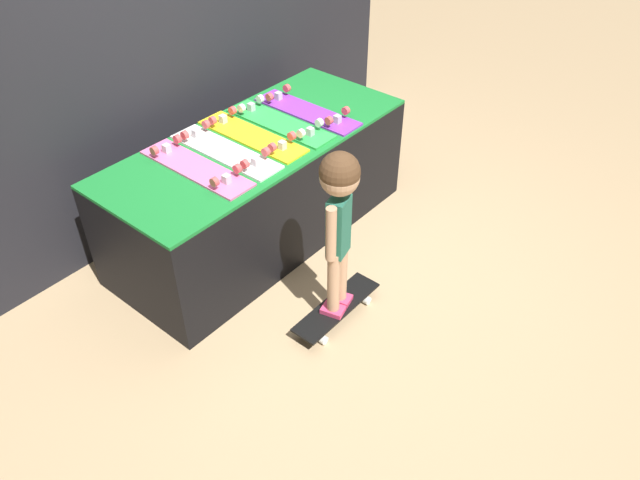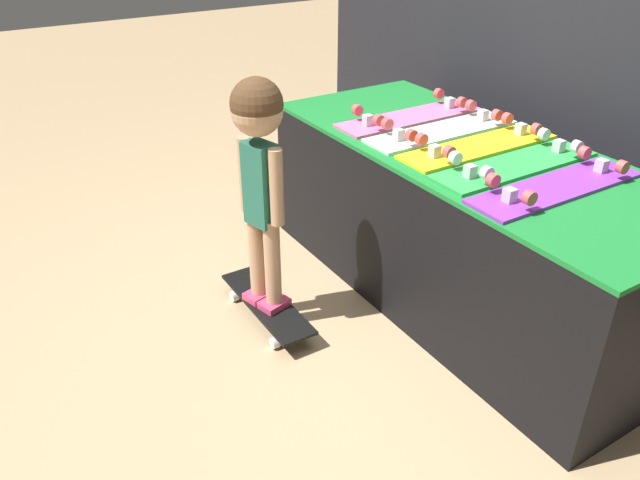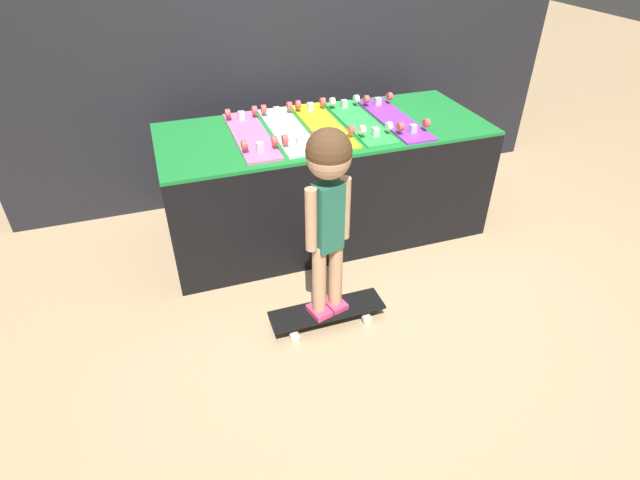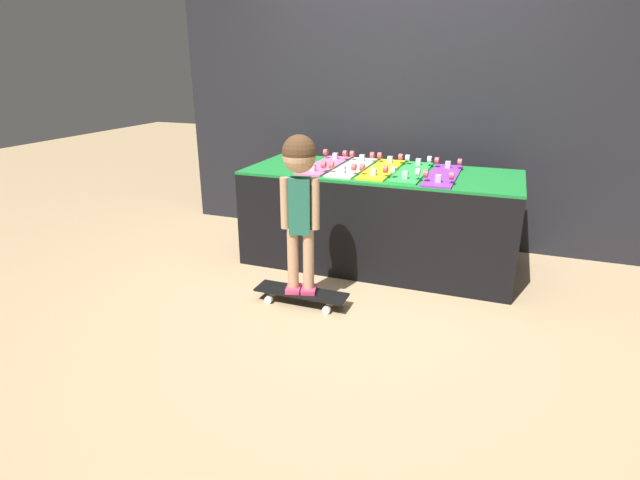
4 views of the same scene
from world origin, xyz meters
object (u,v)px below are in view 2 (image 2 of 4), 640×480
skateboard_green_on_rack (516,163)px  skateboard_purple_on_rack (557,185)px  skateboard_on_floor (267,305)px  skateboard_white_on_rack (442,129)px  child (259,154)px  skateboard_yellow_on_rack (479,145)px  skateboard_pink_on_rack (410,116)px

skateboard_green_on_rack → skateboard_purple_on_rack: same height
skateboard_green_on_rack → skateboard_on_floor: bearing=-120.4°
skateboard_white_on_rack → skateboard_purple_on_rack: size_ratio=1.00×
skateboard_white_on_rack → skateboard_green_on_rack: bearing=-1.9°
skateboard_on_floor → child: child is taller
skateboard_yellow_on_rack → skateboard_on_floor: size_ratio=1.24×
skateboard_pink_on_rack → skateboard_white_on_rack: (0.23, 0.00, 0.00)m
skateboard_pink_on_rack → skateboard_on_floor: skateboard_pink_on_rack is taller
skateboard_pink_on_rack → child: child is taller
skateboard_pink_on_rack → child: 0.94m
skateboard_yellow_on_rack → child: bearing=-107.8°
skateboard_yellow_on_rack → child: size_ratio=0.75×
skateboard_purple_on_rack → child: child is taller
skateboard_white_on_rack → skateboard_on_floor: skateboard_white_on_rack is taller
skateboard_white_on_rack → skateboard_on_floor: bearing=-93.9°
skateboard_on_floor → skateboard_yellow_on_rack: bearing=72.2°
skateboard_on_floor → skateboard_white_on_rack: bearing=86.1°
skateboard_pink_on_rack → skateboard_purple_on_rack: (0.94, -0.04, 0.00)m
skateboard_pink_on_rack → skateboard_white_on_rack: 0.23m
skateboard_yellow_on_rack → skateboard_on_floor: 1.20m
skateboard_yellow_on_rack → skateboard_green_on_rack: (0.23, -0.02, 0.00)m
skateboard_white_on_rack → skateboard_green_on_rack: (0.47, -0.02, 0.00)m
skateboard_white_on_rack → skateboard_green_on_rack: same height
skateboard_white_on_rack → skateboard_on_floor: size_ratio=1.24×
skateboard_white_on_rack → skateboard_green_on_rack: 0.47m
skateboard_green_on_rack → skateboard_purple_on_rack: size_ratio=1.00×
skateboard_green_on_rack → skateboard_yellow_on_rack: bearing=174.7°
skateboard_pink_on_rack → skateboard_white_on_rack: same height
skateboard_white_on_rack → skateboard_yellow_on_rack: bearing=1.6°
skateboard_green_on_rack → skateboard_purple_on_rack: bearing=-7.2°
skateboard_purple_on_rack → skateboard_pink_on_rack: bearing=177.4°
skateboard_pink_on_rack → skateboard_yellow_on_rack: 0.47m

